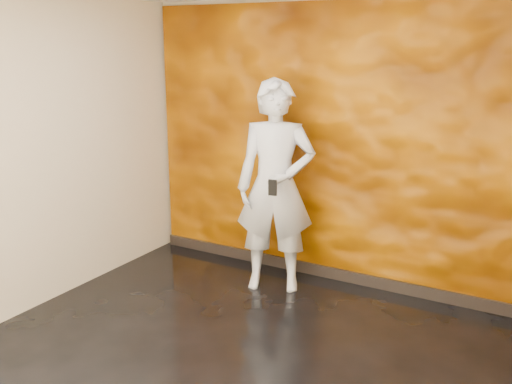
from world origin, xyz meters
name	(u,v)px	position (x,y,z in m)	size (l,w,h in m)	color
room	(215,185)	(0.00, 0.00, 1.40)	(4.02, 4.02, 2.81)	black
feature_wall	(325,145)	(0.00, 1.96, 1.38)	(3.90, 0.06, 2.75)	#C16A00
baseboard	(319,270)	(0.00, 1.92, 0.06)	(3.90, 0.04, 0.12)	black
man	(276,187)	(-0.29, 1.46, 1.03)	(0.75, 0.49, 2.06)	#9B9FAA
phone	(273,188)	(-0.17, 1.19, 1.10)	(0.08, 0.02, 0.15)	black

